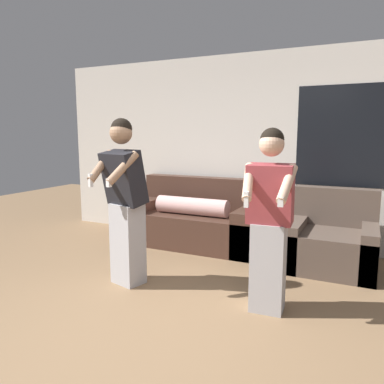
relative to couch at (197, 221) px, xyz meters
The scene contains 7 objects.
ground_plane 2.82m from the couch, 76.81° to the right, with size 14.00×14.00×0.00m, color #846647.
wall_back 1.30m from the couch, 35.47° to the left, with size 6.34×0.07×2.70m.
couch is the anchor object (origin of this frame).
armchair 1.86m from the couch, ahead, with size 0.99×0.91×0.92m.
side_table 1.33m from the couch, behind, with size 0.58×0.37×0.75m.
person_left 1.72m from the couch, 92.53° to the right, with size 0.50×0.58×1.74m.
person_right 2.21m from the couch, 48.22° to the right, with size 0.45×0.48×1.63m.
Camera 1 is at (1.55, -2.05, 1.58)m, focal length 35.00 mm.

